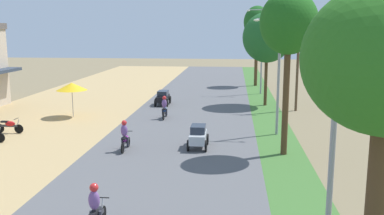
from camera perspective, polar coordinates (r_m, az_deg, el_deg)
name	(u,v)px	position (r m, az deg, el deg)	size (l,w,h in m)	color
parked_motorbike_seventh	(9,125)	(28.82, -23.13, -2.20)	(1.80, 0.54, 0.94)	black
vendor_umbrella	(72,87)	(32.30, -15.72, 2.71)	(2.20, 2.20, 2.52)	#99999E
median_tree_second	(289,24)	(21.86, 12.76, 10.75)	(2.85, 2.85, 8.25)	#4C351E
median_tree_third	(267,38)	(36.19, 9.97, 9.15)	(4.03, 4.03, 7.74)	#4C351E
median_tree_fourth	(257,23)	(48.78, 8.66, 11.08)	(2.96, 2.96, 8.87)	#4C351E
streetlamp_near	(335,105)	(11.90, 18.52, 0.33)	(3.16, 0.20, 7.65)	gray
streetlamp_mid	(279,67)	(26.19, 11.50, 5.31)	(3.16, 0.20, 7.10)	gray
streetlamp_far	(262,45)	(42.70, 9.29, 8.15)	(3.16, 0.20, 8.32)	gray
utility_pole_near	(298,55)	(34.56, 13.95, 6.86)	(1.80, 0.20, 8.54)	brown
car_hatchback_silver	(198,136)	(23.22, 0.83, -3.76)	(1.04, 2.00, 1.23)	#B7BCC1
car_sedan_black	(163,97)	(36.31, -3.90, 1.40)	(1.10, 2.26, 1.19)	black
motorbike_foreground_rider	(96,209)	(14.21, -12.68, -13.02)	(0.54, 1.80, 1.66)	black
motorbike_ahead_second	(125,136)	(22.93, -8.91, -3.80)	(0.54, 1.80, 1.66)	black
motorbike_ahead_third	(165,108)	(30.72, -3.67, -0.05)	(0.54, 1.80, 1.66)	black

